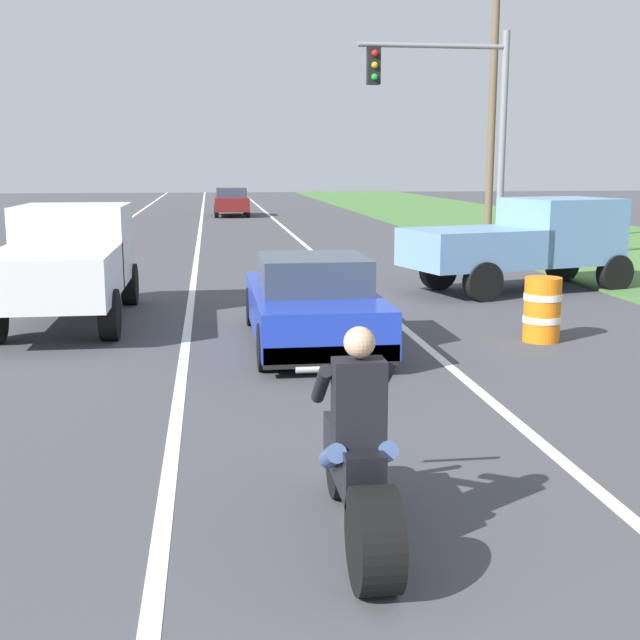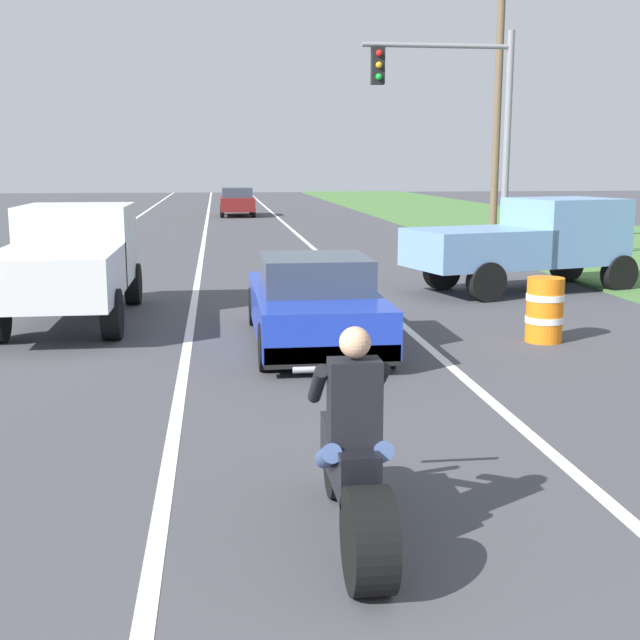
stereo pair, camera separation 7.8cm
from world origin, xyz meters
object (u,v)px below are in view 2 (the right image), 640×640
traffic_light_mast_near (464,114)px  construction_barrel_nearest (545,310)px  sports_car_blue (314,304)px  pickup_truck_left_lane_white (70,258)px  pickup_truck_right_shoulder_light_blue (529,240)px  distant_car_far_ahead (237,201)px  motorcycle_with_rider (354,470)px

traffic_light_mast_near → construction_barrel_nearest: 9.58m
sports_car_blue → pickup_truck_left_lane_white: (-3.96, 2.37, 0.48)m
traffic_light_mast_near → pickup_truck_right_shoulder_light_blue: bearing=-84.6°
pickup_truck_right_shoulder_light_blue → distant_car_far_ahead: pickup_truck_right_shoulder_light_blue is taller
pickup_truck_right_shoulder_light_blue → construction_barrel_nearest: bearing=-108.3°
pickup_truck_left_lane_white → distant_car_far_ahead: (3.61, 29.48, -0.33)m
pickup_truck_left_lane_white → construction_barrel_nearest: bearing=-19.1°
motorcycle_with_rider → sports_car_blue: bearing=85.7°
sports_car_blue → pickup_truck_right_shoulder_light_blue: bearing=42.5°
pickup_truck_right_shoulder_light_blue → construction_barrel_nearest: (-1.67, -5.02, -0.60)m
construction_barrel_nearest → sports_car_blue: bearing=176.2°
motorcycle_with_rider → distant_car_far_ahead: motorcycle_with_rider is taller
pickup_truck_left_lane_white → construction_barrel_nearest: size_ratio=4.80×
sports_car_blue → pickup_truck_right_shoulder_light_blue: (5.21, 4.78, 0.48)m
pickup_truck_right_shoulder_light_blue → distant_car_far_ahead: (-5.57, 27.07, -0.33)m
pickup_truck_right_shoulder_light_blue → construction_barrel_nearest: 5.32m
motorcycle_with_rider → construction_barrel_nearest: bearing=58.1°
sports_car_blue → pickup_truck_left_lane_white: size_ratio=0.90×
motorcycle_with_rider → construction_barrel_nearest: 7.69m
construction_barrel_nearest → distant_car_far_ahead: size_ratio=0.25×
pickup_truck_left_lane_white → traffic_light_mast_near: size_ratio=0.80×
pickup_truck_left_lane_white → construction_barrel_nearest: (7.51, -2.61, -0.60)m
pickup_truck_left_lane_white → motorcycle_with_rider: bearing=-69.3°
pickup_truck_right_shoulder_light_blue → traffic_light_mast_near: 4.77m
construction_barrel_nearest → distant_car_far_ahead: bearing=96.9°
motorcycle_with_rider → sports_car_blue: (0.51, 6.76, 0.04)m
construction_barrel_nearest → motorcycle_with_rider: bearing=-121.9°
sports_car_blue → motorcycle_with_rider: bearing=-94.3°
motorcycle_with_rider → pickup_truck_left_lane_white: bearing=110.7°
motorcycle_with_rider → construction_barrel_nearest: motorcycle_with_rider is taller
pickup_truck_right_shoulder_light_blue → construction_barrel_nearest: pickup_truck_right_shoulder_light_blue is taller
construction_barrel_nearest → distant_car_far_ahead: 32.33m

